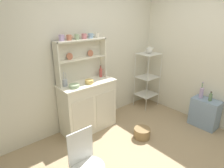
% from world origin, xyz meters
% --- Properties ---
extents(ground_plane, '(3.84, 3.84, 0.00)m').
position_xyz_m(ground_plane, '(0.00, 0.00, 0.00)').
color(ground_plane, tan).
rests_on(ground_plane, ground).
extents(wall_back, '(3.84, 0.05, 2.50)m').
position_xyz_m(wall_back, '(0.00, 1.62, 1.25)').
color(wall_back, silver).
rests_on(wall_back, ground).
extents(wall_right, '(0.05, 3.84, 2.50)m').
position_xyz_m(wall_right, '(1.62, 0.00, 1.25)').
color(wall_right, silver).
rests_on(wall_right, ground).
extents(hutch_cabinet, '(0.99, 0.45, 0.91)m').
position_xyz_m(hutch_cabinet, '(-0.25, 1.37, 0.46)').
color(hutch_cabinet, silver).
rests_on(hutch_cabinet, ground).
extents(hutch_shelf_unit, '(0.92, 0.18, 0.71)m').
position_xyz_m(hutch_shelf_unit, '(-0.25, 1.53, 1.32)').
color(hutch_shelf_unit, silver).
rests_on(hutch_shelf_unit, hutch_cabinet).
extents(bakers_rack, '(0.45, 0.38, 1.21)m').
position_xyz_m(bakers_rack, '(1.29, 1.31, 0.74)').
color(bakers_rack, silver).
rests_on(bakers_rack, ground).
extents(side_shelf_blue, '(0.28, 0.48, 0.54)m').
position_xyz_m(side_shelf_blue, '(1.44, 0.04, 0.27)').
color(side_shelf_blue, '#849EBC').
rests_on(side_shelf_blue, ground).
extents(wire_chair, '(0.36, 0.36, 0.85)m').
position_xyz_m(wire_chair, '(-1.07, 0.21, 0.52)').
color(wire_chair, white).
rests_on(wire_chair, ground).
extents(floor_basket, '(0.28, 0.28, 0.17)m').
position_xyz_m(floor_basket, '(0.28, 0.54, 0.08)').
color(floor_basket, '#93754C').
rests_on(floor_basket, ground).
extents(cup_lilac_0, '(0.10, 0.08, 0.09)m').
position_xyz_m(cup_lilac_0, '(-0.58, 1.49, 1.66)').
color(cup_lilac_0, '#B79ECC').
rests_on(cup_lilac_0, hutch_shelf_unit).
extents(cup_terracotta_1, '(0.09, 0.08, 0.08)m').
position_xyz_m(cup_terracotta_1, '(-0.46, 1.49, 1.66)').
color(cup_terracotta_1, '#C67556').
rests_on(cup_terracotta_1, hutch_shelf_unit).
extents(cup_sage_2, '(0.09, 0.07, 0.09)m').
position_xyz_m(cup_sage_2, '(-0.32, 1.49, 1.66)').
color(cup_sage_2, '#9EB78E').
rests_on(cup_sage_2, hutch_shelf_unit).
extents(cup_rose_3, '(0.09, 0.08, 0.09)m').
position_xyz_m(cup_rose_3, '(-0.18, 1.49, 1.66)').
color(cup_rose_3, '#D17A84').
rests_on(cup_rose_3, hutch_shelf_unit).
extents(cup_sky_4, '(0.10, 0.08, 0.08)m').
position_xyz_m(cup_sky_4, '(-0.05, 1.49, 1.65)').
color(cup_sky_4, '#8EB2D1').
rests_on(cup_sky_4, hutch_shelf_unit).
extents(cup_cream_5, '(0.08, 0.07, 0.09)m').
position_xyz_m(cup_cream_5, '(0.08, 1.49, 1.66)').
color(cup_cream_5, silver).
rests_on(cup_cream_5, hutch_shelf_unit).
extents(bowl_mixing_large, '(0.17, 0.17, 0.05)m').
position_xyz_m(bowl_mixing_large, '(-0.54, 1.29, 0.93)').
color(bowl_mixing_large, '#9EB78E').
rests_on(bowl_mixing_large, hutch_cabinet).
extents(bowl_floral_medium, '(0.14, 0.14, 0.06)m').
position_xyz_m(bowl_floral_medium, '(-0.25, 1.29, 0.94)').
color(bowl_floral_medium, '#DBB760').
rests_on(bowl_floral_medium, hutch_cabinet).
extents(jam_bottle, '(0.06, 0.06, 0.21)m').
position_xyz_m(jam_bottle, '(0.11, 1.45, 0.99)').
color(jam_bottle, '#B74C47').
rests_on(jam_bottle, hutch_cabinet).
extents(utensil_jar, '(0.08, 0.08, 0.23)m').
position_xyz_m(utensil_jar, '(-0.62, 1.45, 0.96)').
color(utensil_jar, '#B2B7C6').
rests_on(utensil_jar, hutch_cabinet).
extents(porcelain_teapot, '(0.23, 0.14, 0.16)m').
position_xyz_m(porcelain_teapot, '(1.29, 1.31, 1.28)').
color(porcelain_teapot, white).
rests_on(porcelain_teapot, bakers_rack).
extents(flower_vase, '(0.07, 0.07, 0.31)m').
position_xyz_m(flower_vase, '(1.44, 0.16, 0.64)').
color(flower_vase, '#B79ECC').
rests_on(flower_vase, side_shelf_blue).
extents(oil_bottle, '(0.06, 0.06, 0.17)m').
position_xyz_m(oil_bottle, '(1.44, -0.01, 0.61)').
color(oil_bottle, '#6B8C60').
rests_on(oil_bottle, side_shelf_blue).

